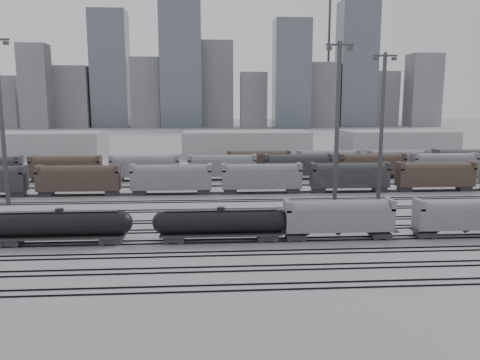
{
  "coord_description": "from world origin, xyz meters",
  "views": [
    {
      "loc": [
        -2.06,
        -55.02,
        16.97
      ],
      "look_at": [
        3.3,
        23.41,
        4.0
      ],
      "focal_mm": 35.0,
      "sensor_mm": 36.0,
      "label": 1
    }
  ],
  "objects": [
    {
      "name": "light_mast_d",
      "position": [
        26.73,
        21.08,
        13.29
      ],
      "size": [
        4.01,
        0.64,
        25.06
      ],
      "color": "#3D3D40",
      "rests_on": "ground"
    },
    {
      "name": "crane_left",
      "position": [
        -28.74,
        305.0,
        57.39
      ],
      "size": [
        42.0,
        1.8,
        100.0
      ],
      "color": "#3D3D40",
      "rests_on": "ground"
    },
    {
      "name": "bg_string_near",
      "position": [
        8.0,
        32.0,
        2.8
      ],
      "size": [
        151.0,
        3.0,
        5.6
      ],
      "color": "gray",
      "rests_on": "ground"
    },
    {
      "name": "hopper_car_b",
      "position": [
        30.8,
        1.0,
        2.96
      ],
      "size": [
        13.37,
        2.66,
        4.78
      ],
      "color": "black",
      "rests_on": "ground"
    },
    {
      "name": "crane_right",
      "position": [
        91.26,
        305.0,
        57.39
      ],
      "size": [
        42.0,
        1.8,
        100.0
      ],
      "color": "#3D3D40",
      "rests_on": "ground"
    },
    {
      "name": "skyline",
      "position": [
        10.84,
        280.0,
        34.73
      ],
      "size": [
        316.0,
        22.4,
        95.0
      ],
      "color": "gray",
      "rests_on": "ground"
    },
    {
      "name": "tracks",
      "position": [
        0.0,
        17.5,
        0.08
      ],
      "size": [
        220.0,
        71.5,
        0.16
      ],
      "color": "black",
      "rests_on": "ground"
    },
    {
      "name": "light_mast_c",
      "position": [
        17.29,
        14.25,
        13.73
      ],
      "size": [
        4.14,
        0.66,
        25.89
      ],
      "color": "#3D3D40",
      "rests_on": "ground"
    },
    {
      "name": "warehouse_mid",
      "position": [
        10.0,
        95.0,
        4.0
      ],
      "size": [
        40.0,
        18.0,
        8.0
      ],
      "primitive_type": "cube",
      "color": "#AFAFB2",
      "rests_on": "ground"
    },
    {
      "name": "light_mast_b",
      "position": [
        -35.75,
        24.39,
        14.6
      ],
      "size": [
        4.4,
        0.7,
        27.52
      ],
      "color": "#3D3D40",
      "rests_on": "ground"
    },
    {
      "name": "bg_string_mid",
      "position": [
        18.0,
        48.0,
        2.8
      ],
      "size": [
        151.0,
        3.0,
        5.6
      ],
      "color": "black",
      "rests_on": "ground"
    },
    {
      "name": "bg_string_far",
      "position": [
        35.5,
        56.0,
        2.8
      ],
      "size": [
        66.0,
        3.0,
        5.6
      ],
      "color": "#47352D",
      "rests_on": "ground"
    },
    {
      "name": "tank_car_b",
      "position": [
        -0.59,
        1.0,
        2.4
      ],
      "size": [
        16.8,
        2.8,
        4.15
      ],
      "color": "black",
      "rests_on": "ground"
    },
    {
      "name": "tank_car_a",
      "position": [
        -19.97,
        1.0,
        2.47
      ],
      "size": [
        17.3,
        2.88,
        4.28
      ],
      "color": "black",
      "rests_on": "ground"
    },
    {
      "name": "ground",
      "position": [
        0.0,
        0.0,
        0.0
      ],
      "size": [
        900.0,
        900.0,
        0.0
      ],
      "primitive_type": "plane",
      "color": "#ACABB0",
      "rests_on": "ground"
    },
    {
      "name": "hopper_car_a",
      "position": [
        14.17,
        1.0,
        3.02
      ],
      "size": [
        13.68,
        2.72,
        4.89
      ],
      "color": "black",
      "rests_on": "ground"
    },
    {
      "name": "warehouse_right",
      "position": [
        60.0,
        95.0,
        4.0
      ],
      "size": [
        35.0,
        18.0,
        8.0
      ],
      "primitive_type": "cube",
      "color": "#AFAFB2",
      "rests_on": "ground"
    },
    {
      "name": "warehouse_left",
      "position": [
        -60.0,
        95.0,
        4.0
      ],
      "size": [
        50.0,
        18.0,
        8.0
      ],
      "primitive_type": "cube",
      "color": "#AFAFB2",
      "rests_on": "ground"
    }
  ]
}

